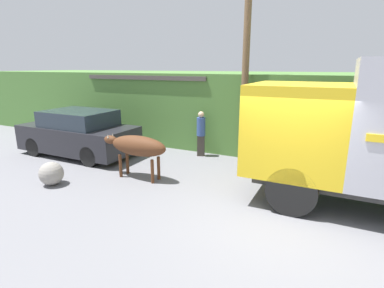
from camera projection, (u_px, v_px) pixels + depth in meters
ground_plane at (278, 218)px, 6.31m from camera, size 60.00×60.00×0.00m
hillside_embankment at (313, 110)px, 11.77m from camera, size 32.00×5.80×2.84m
building_backdrop at (161, 107)px, 12.92m from camera, size 5.34×2.70×2.75m
brown_cow at (137, 146)px, 8.34m from camera, size 2.08×0.57×1.24m
parked_suv at (78, 134)px, 10.61m from camera, size 4.21×1.86×1.60m
pedestrian_on_hill at (201, 132)px, 10.47m from camera, size 0.38×0.38×1.59m
utility_pole at (246, 60)px, 9.44m from camera, size 0.90×0.22×6.37m
roadside_rock at (51, 174)px, 8.00m from camera, size 0.63×0.63×0.63m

